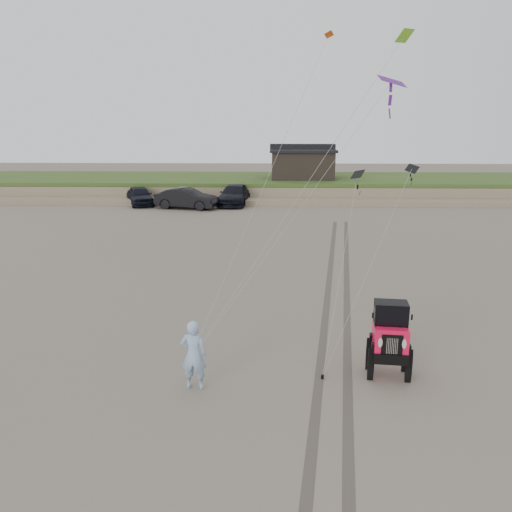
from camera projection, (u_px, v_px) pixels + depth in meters
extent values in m
plane|color=#6B6054|center=(304.00, 368.00, 14.62)|extent=(160.00, 160.00, 0.00)
cube|color=#7A6B54|center=(281.00, 187.00, 51.16)|extent=(160.00, 12.00, 1.40)
cube|color=#2D4719|center=(282.00, 179.00, 50.95)|extent=(160.00, 12.00, 0.35)
cube|color=#7A6B54|center=(283.00, 201.00, 45.00)|extent=(160.00, 3.50, 0.50)
cube|color=black|center=(302.00, 165.00, 49.54)|extent=(6.00, 5.00, 2.60)
cube|color=black|center=(302.00, 150.00, 49.18)|extent=(6.40, 5.40, 0.25)
cube|color=black|center=(302.00, 147.00, 49.08)|extent=(6.40, 1.20, 0.50)
imported|color=black|center=(140.00, 196.00, 44.15)|extent=(3.71, 5.17, 1.63)
imported|color=black|center=(187.00, 198.00, 42.14)|extent=(5.60, 3.05, 1.75)
imported|color=black|center=(235.00, 195.00, 44.28)|extent=(3.05, 6.17, 1.72)
imported|color=#81ABC8|center=(194.00, 355.00, 13.28)|extent=(0.75, 0.52, 1.95)
cube|color=black|center=(358.00, 174.00, 17.50)|extent=(0.47, 0.63, 0.37)
cube|color=black|center=(412.00, 169.00, 18.97)|extent=(0.49, 0.48, 0.37)
cube|color=#FF590D|center=(329.00, 34.00, 24.41)|extent=(0.54, 0.62, 0.32)
cube|color=#571886|center=(392.00, 81.00, 23.13)|extent=(1.34, 1.04, 0.65)
cube|color=#82E929|center=(405.00, 36.00, 17.04)|extent=(0.78, 0.88, 0.48)
cylinder|color=black|center=(188.00, 363.00, 14.79)|extent=(0.08, 0.08, 0.12)
cylinder|color=black|center=(322.00, 377.00, 13.99)|extent=(0.08, 0.08, 0.12)
cube|color=#4C443D|center=(329.00, 284.00, 22.30)|extent=(4.42, 29.74, 0.01)
cube|color=#4C443D|center=(347.00, 284.00, 22.28)|extent=(4.42, 29.74, 0.01)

